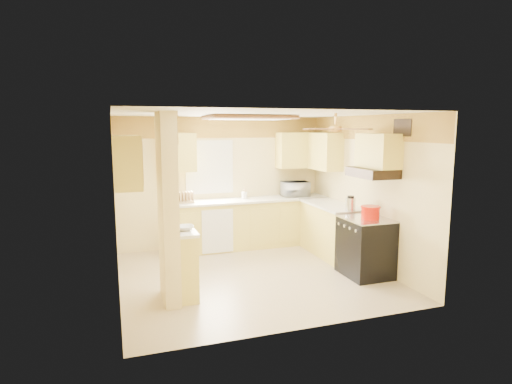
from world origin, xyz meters
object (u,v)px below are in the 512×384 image
object	(u,v)px
stove	(365,247)
microwave	(295,189)
kettle	(351,204)
dutch_oven	(370,212)
bowl	(185,228)

from	to	relation	value
stove	microwave	bearing A→B (deg)	96.17
microwave	stove	bearing A→B (deg)	98.90
microwave	kettle	world-z (taller)	microwave
kettle	dutch_oven	bearing A→B (deg)	-86.73
bowl	stove	bearing A→B (deg)	-0.69
microwave	bowl	world-z (taller)	microwave
stove	dutch_oven	distance (m)	0.56
dutch_oven	microwave	bearing A→B (deg)	96.84
microwave	dutch_oven	bearing A→B (deg)	99.57
bowl	microwave	bearing A→B (deg)	39.99
dutch_oven	kettle	size ratio (longest dim) A/B	1.18
bowl	kettle	distance (m)	2.84
stove	dutch_oven	size ratio (longest dim) A/B	3.08
stove	kettle	bearing A→B (deg)	89.83
stove	bowl	world-z (taller)	bowl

